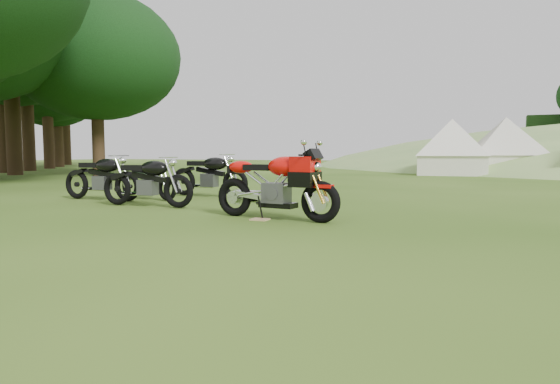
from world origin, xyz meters
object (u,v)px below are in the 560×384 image
at_px(sport_motorcycle, 275,180).
at_px(plywood_board, 260,219).
at_px(vintage_moto_d, 148,180).
at_px(tent_mid, 505,147).
at_px(tent_left, 452,147).
at_px(vintage_moto_b, 101,176).
at_px(vintage_moto_c, 147,180).
at_px(vintage_moto_a, 209,174).

bearing_deg(sport_motorcycle, plywood_board, -126.87).
distance_m(vintage_moto_d, tent_mid, 19.29).
xyz_separation_m(tent_left, tent_mid, (2.45, 1.52, 0.04)).
bearing_deg(vintage_moto_b, plywood_board, -16.04).
distance_m(plywood_board, tent_mid, 19.97).
relative_size(vintage_moto_c, tent_left, 0.66).
relative_size(sport_motorcycle, tent_left, 0.69).
distance_m(vintage_moto_b, tent_left, 17.78).
height_order(vintage_moto_a, tent_left, tent_left).
bearing_deg(vintage_moto_c, sport_motorcycle, -13.18).
height_order(sport_motorcycle, plywood_board, sport_motorcycle).
bearing_deg(plywood_board, vintage_moto_d, 152.64).
bearing_deg(vintage_moto_a, vintage_moto_b, -132.53).
height_order(vintage_moto_c, vintage_moto_d, vintage_moto_c).
distance_m(vintage_moto_a, tent_mid, 17.87).
relative_size(plywood_board, tent_mid, 0.09).
xyz_separation_m(vintage_moto_b, vintage_moto_d, (0.87, 0.56, -0.10)).
height_order(vintage_moto_d, tent_mid, tent_mid).
distance_m(vintage_moto_a, vintage_moto_d, 1.47).
bearing_deg(vintage_moto_b, vintage_moto_a, 44.29).
bearing_deg(sport_motorcycle, vintage_moto_a, 142.93).
bearing_deg(tent_mid, plywood_board, -113.38).
bearing_deg(sport_motorcycle, vintage_moto_c, 175.33).
height_order(vintage_moto_b, tent_mid, tent_mid).
relative_size(vintage_moto_a, vintage_moto_c, 1.05).
relative_size(sport_motorcycle, tent_mid, 0.67).
bearing_deg(tent_mid, vintage_moto_b, -127.39).
xyz_separation_m(sport_motorcycle, vintage_moto_d, (-4.00, 1.78, -0.19)).
distance_m(vintage_moto_a, vintage_moto_c, 2.32).
distance_m(vintage_moto_a, vintage_moto_b, 2.47).
height_order(plywood_board, vintage_moto_a, vintage_moto_a).
xyz_separation_m(plywood_board, vintage_moto_b, (-4.68, 1.41, 0.54)).
xyz_separation_m(plywood_board, tent_left, (1.86, 17.92, 1.34)).
height_order(tent_left, tent_mid, tent_mid).
bearing_deg(vintage_moto_b, vintage_moto_c, -18.31).
relative_size(vintage_moto_b, vintage_moto_d, 1.22).
bearing_deg(vintage_moto_d, vintage_moto_b, -137.65).
distance_m(sport_motorcycle, vintage_moto_a, 4.24).
height_order(sport_motorcycle, vintage_moto_a, sport_motorcycle).
relative_size(vintage_moto_b, tent_mid, 0.66).
xyz_separation_m(sport_motorcycle, tent_mid, (4.12, 19.25, 0.74)).
bearing_deg(vintage_moto_c, vintage_moto_d, 125.79).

